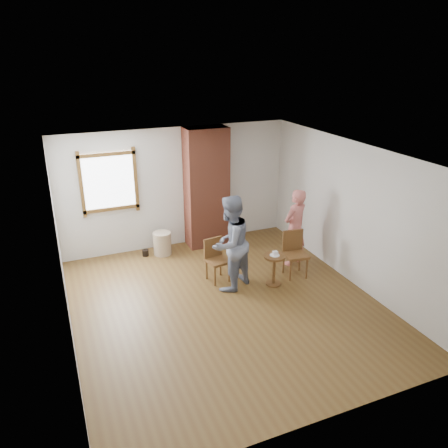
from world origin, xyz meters
The scene contains 12 objects.
ground centered at (0.00, 0.00, 0.00)m, with size 5.50×5.50×0.00m, color brown.
room_shell centered at (-0.06, 0.61, 1.81)m, with size 5.04×5.52×2.62m.
brick_chimney centered at (0.60, 2.50, 1.30)m, with size 0.90×0.50×2.60m, color #984C36.
stoneware_crock centered at (-0.47, 2.35, 0.25)m, with size 0.38×0.38×0.49m, color tan.
dark_pot centered at (-0.84, 2.40, 0.07)m, with size 0.14×0.14×0.14m, color black.
dining_chair_left centered at (0.18, 0.90, 0.46)m, with size 0.44×0.44×0.82m.
dining_chair_right centered at (1.64, 0.52, 0.49)m, with size 0.46×0.46×0.88m.
side_table centered at (1.09, 0.30, 0.40)m, with size 0.40×0.40×0.60m.
cake_plate centered at (1.09, 0.30, 0.60)m, with size 0.18×0.18×0.01m, color white.
cake_slice centered at (1.10, 0.30, 0.64)m, with size 0.08×0.07×0.06m, color white.
man centered at (0.30, 0.52, 0.88)m, with size 0.86×0.67×1.76m, color #121A32.
person_pink centered at (1.87, 0.91, 0.79)m, with size 0.58×0.38×1.58m, color #CD6C66.
Camera 1 is at (-2.48, -5.93, 4.11)m, focal length 35.00 mm.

